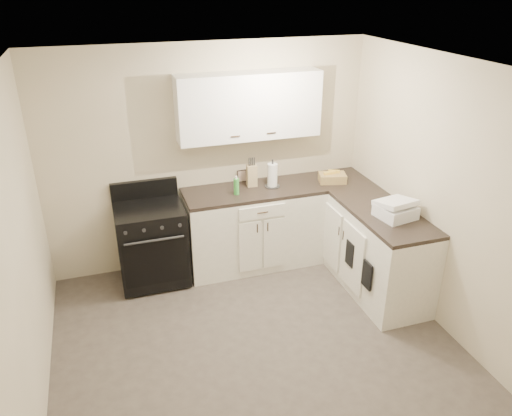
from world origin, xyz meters
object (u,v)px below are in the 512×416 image
object	(u,v)px
paper_towel	(272,175)
countertop_grill	(396,211)
stove	(152,244)
knife_block	(252,176)
wicker_basket	(332,178)

from	to	relation	value
paper_towel	countertop_grill	xyz separation A→B (m)	(0.89, -1.11, -0.07)
stove	paper_towel	bearing A→B (deg)	1.53
knife_block	countertop_grill	distance (m)	1.63
wicker_basket	countertop_grill	distance (m)	1.04
knife_block	countertop_grill	size ratio (longest dim) A/B	0.72
paper_towel	stove	bearing A→B (deg)	-178.47
stove	knife_block	size ratio (longest dim) A/B	3.58
stove	wicker_basket	world-z (taller)	wicker_basket
knife_block	paper_towel	distance (m)	0.23
stove	countertop_grill	size ratio (longest dim) A/B	2.58
knife_block	wicker_basket	xyz separation A→B (m)	(0.91, -0.18, -0.07)
wicker_basket	knife_block	bearing A→B (deg)	168.93
knife_block	countertop_grill	world-z (taller)	knife_block
stove	countertop_grill	world-z (taller)	countertop_grill
paper_towel	wicker_basket	size ratio (longest dim) A/B	0.90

